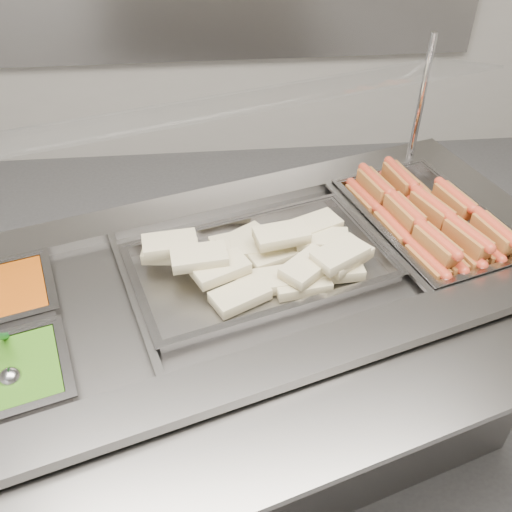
{
  "coord_description": "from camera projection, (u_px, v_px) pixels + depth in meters",
  "views": [
    {
      "loc": [
        0.0,
        -0.69,
        1.77
      ],
      "look_at": [
        0.11,
        0.43,
        0.85
      ],
      "focal_mm": 40.0,
      "sensor_mm": 36.0,
      "label": 1
    }
  ],
  "objects": [
    {
      "name": "steam_counter",
      "position": [
        242.0,
        371.0,
        1.71
      ],
      "size": [
        1.88,
        1.24,
        0.83
      ],
      "color": "slate",
      "rests_on": "ground"
    },
    {
      "name": "tray_rail",
      "position": [
        324.0,
        424.0,
        1.14
      ],
      "size": [
        1.65,
        0.79,
        0.05
      ],
      "color": "gray",
      "rests_on": "steam_counter"
    },
    {
      "name": "sneeze_guard",
      "position": [
        207.0,
        112.0,
        1.38
      ],
      "size": [
        1.53,
        0.7,
        0.4
      ],
      "color": "silver",
      "rests_on": "steam_counter"
    },
    {
      "name": "pan_hotdogs",
      "position": [
        425.0,
        227.0,
        1.64
      ],
      "size": [
        0.45,
        0.58,
        0.09
      ],
      "color": "gray",
      "rests_on": "steam_counter"
    },
    {
      "name": "pan_wraps",
      "position": [
        259.0,
        268.0,
        1.48
      ],
      "size": [
        0.71,
        0.53,
        0.06
      ],
      "color": "gray",
      "rests_on": "steam_counter"
    },
    {
      "name": "pan_peas",
      "position": [
        1.0,
        387.0,
        1.21
      ],
      "size": [
        0.33,
        0.29,
        0.09
      ],
      "color": "gray",
      "rests_on": "steam_counter"
    },
    {
      "name": "hotdogs_in_buns",
      "position": [
        427.0,
        218.0,
        1.6
      ],
      "size": [
        0.4,
        0.51,
        0.11
      ],
      "color": "brown",
      "rests_on": "pan_hotdogs"
    },
    {
      "name": "tortilla_wraps",
      "position": [
        268.0,
        256.0,
        1.46
      ],
      "size": [
        0.6,
        0.36,
        0.09
      ],
      "color": "tan",
      "rests_on": "pan_wraps"
    },
    {
      "name": "serving_spoon",
      "position": [
        9.0,
        371.0,
        1.18
      ],
      "size": [
        0.07,
        0.15,
        0.14
      ],
      "color": "#A4A5A9",
      "rests_on": "pan_peas"
    }
  ]
}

